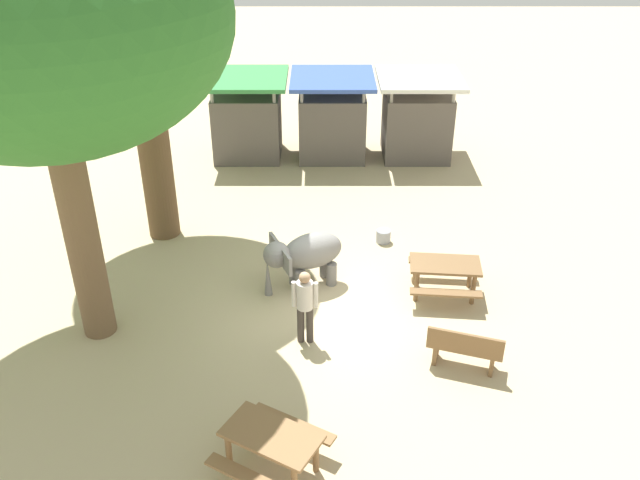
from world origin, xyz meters
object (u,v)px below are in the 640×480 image
at_px(market_stall_blue, 335,121).
at_px(wooden_bench, 467,348).
at_px(picnic_table_far, 274,443).
at_px(market_stall_white, 419,121).
at_px(person_handler, 307,302).
at_px(picnic_table_near, 447,271).
at_px(shade_tree_secondary, 41,21).
at_px(market_stall_green, 250,121).
at_px(elephant, 307,254).
at_px(feed_bucket, 386,236).

bearing_deg(market_stall_blue, wooden_bench, -76.97).
bearing_deg(picnic_table_far, market_stall_white, 102.97).
relative_size(person_handler, picnic_table_near, 1.00).
height_order(shade_tree_secondary, wooden_bench, shade_tree_secondary).
xyz_separation_m(shade_tree_secondary, picnic_table_far, (3.71, -3.55, -5.55)).
relative_size(wooden_bench, market_stall_white, 0.58).
height_order(shade_tree_secondary, market_stall_green, shade_tree_secondary).
bearing_deg(market_stall_green, person_handler, -78.11).
height_order(person_handler, market_stall_green, market_stall_green).
distance_m(shade_tree_secondary, picnic_table_far, 7.56).
bearing_deg(elephant, wooden_bench, 114.49).
relative_size(person_handler, market_stall_blue, 0.64).
height_order(picnic_table_near, picnic_table_far, same).
xyz_separation_m(person_handler, wooden_bench, (2.98, -0.80, -0.48)).
bearing_deg(picnic_table_near, feed_bucket, 121.94).
xyz_separation_m(wooden_bench, market_stall_green, (-4.92, 10.01, 0.67)).
relative_size(picnic_table_far, market_stall_blue, 0.81).
bearing_deg(elephant, picnic_table_near, 150.92).
bearing_deg(market_stall_green, picnic_table_far, -83.18).
distance_m(elephant, person_handler, 1.96).
bearing_deg(picnic_table_near, shade_tree_secondary, -164.63).
relative_size(picnic_table_near, market_stall_green, 0.65).
bearing_deg(shade_tree_secondary, wooden_bench, -9.11).
relative_size(person_handler, market_stall_green, 0.64).
height_order(elephant, feed_bucket, elephant).
height_order(elephant, picnic_table_far, elephant).
bearing_deg(picnic_table_far, feed_bucket, 101.54).
distance_m(picnic_table_near, feed_bucket, 2.53).
xyz_separation_m(elephant, picnic_table_near, (3.02, -0.31, -0.22)).
bearing_deg(picnic_table_near, wooden_bench, -84.92).
distance_m(wooden_bench, market_stall_white, 10.04).
height_order(wooden_bench, market_stall_white, market_stall_white).
relative_size(elephant, shade_tree_secondary, 0.22).
relative_size(person_handler, wooden_bench, 1.11).
height_order(shade_tree_secondary, market_stall_white, shade_tree_secondary).
bearing_deg(picnic_table_near, market_stall_white, 92.97).
distance_m(wooden_bench, market_stall_blue, 10.30).
bearing_deg(market_stall_white, market_stall_green, 180.00).
distance_m(picnic_table_far, market_stall_blue, 12.48).
distance_m(market_stall_blue, feed_bucket, 5.57).
xyz_separation_m(wooden_bench, feed_bucket, (-1.12, 4.66, -0.31)).
bearing_deg(person_handler, market_stall_green, 15.51).
distance_m(elephant, market_stall_green, 7.52).
bearing_deg(market_stall_blue, feed_bucket, -77.43).
distance_m(wooden_bench, feed_bucket, 4.80).
relative_size(shade_tree_secondary, market_stall_blue, 3.33).
relative_size(person_handler, shade_tree_secondary, 0.19).
height_order(wooden_bench, feed_bucket, wooden_bench).
bearing_deg(market_stall_green, wooden_bench, -63.85).
xyz_separation_m(elephant, shade_tree_secondary, (-4.12, -1.60, 5.32)).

